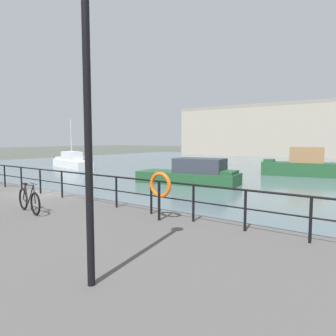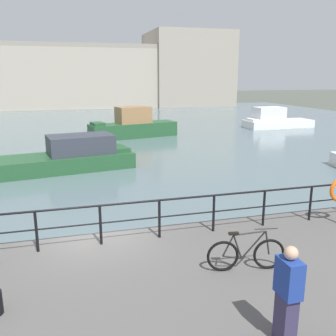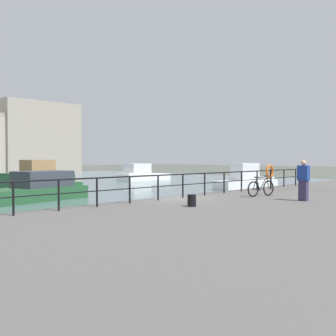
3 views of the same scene
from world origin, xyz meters
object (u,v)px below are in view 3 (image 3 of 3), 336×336
Objects in this scene: moored_green_narrowboat at (37,177)px; moored_small_launch at (35,189)px; mooring_bollard at (192,201)px; parked_bicycle at (261,188)px; moored_blue_motorboat at (142,174)px; life_ring_stand at (270,172)px; moored_harbor_tender at (246,180)px; standing_person at (303,180)px.

moored_small_launch is at bearing 49.27° from moored_green_narrowboat.
moored_small_launch is at bearing 83.85° from mooring_bollard.
moored_small_launch is at bearing 113.12° from parked_bicycle.
moored_small_launch is 15.39m from mooring_bollard.
moored_blue_motorboat is (15.52, 2.35, -0.20)m from moored_green_narrowboat.
moored_blue_motorboat is 16.66× the size of mooring_bollard.
life_ring_stand is (-13.73, -26.28, 1.27)m from moored_blue_motorboat.
moored_harbor_tender is at bearing 45.24° from parked_bicycle.
moored_harbor_tender is at bearing -23.59° from moored_small_launch.
moored_green_narrowboat is 5.76× the size of life_ring_stand.
moored_blue_motorboat is at bearing 51.14° from mooring_bollard.
standing_person is (3.04, -17.35, 1.18)m from moored_small_launch.
moored_green_narrowboat reaches higher than moored_harbor_tender.
standing_person is at bearing -90.01° from moored_small_launch.
moored_harbor_tender is at bearing 28.20° from mooring_bollard.
standing_person is (-18.10, -30.34, 1.16)m from moored_blue_motorboat.
life_ring_stand is at bearing 42.90° from standing_person.
moored_green_narrowboat reaches higher than moored_small_launch.
parked_bicycle reaches higher than mooring_bollard.
parked_bicycle is at bearing 56.22° from moored_blue_motorboat.
moored_blue_motorboat is at bearing 67.89° from parked_bicycle.
moored_green_narrowboat is 15.69m from moored_blue_motorboat.
moored_blue_motorboat is 33.15m from parked_bicycle.
life_ring_stand reaches higher than moored_harbor_tender.
moored_harbor_tender reaches higher than parked_bicycle.
moored_harbor_tender reaches higher than moored_blue_motorboat.
moored_small_launch is 17.65m from standing_person.
parked_bicycle is at bearing -155.49° from life_ring_stand.
moored_green_narrowboat reaches higher than life_ring_stand.
life_ring_stand is (9.06, 2.00, 0.75)m from mooring_bollard.
moored_small_launch is 18.52× the size of mooring_bollard.
standing_person reaches higher than moored_blue_motorboat.
moored_blue_motorboat reaches higher than parked_bicycle.
parked_bicycle is (-15.00, -10.58, 0.66)m from moored_harbor_tender.
life_ring_stand is at bearing 34.56° from parked_bicycle.
mooring_bollard is at bearing 61.47° from moored_green_narrowboat.
mooring_bollard is (-5.15, -0.22, -0.17)m from parked_bicycle.
moored_harbor_tender is at bearing 117.55° from moored_green_narrowboat.
moored_green_narrowboat reaches higher than parked_bicycle.
standing_person is (-15.47, -12.86, 1.14)m from moored_harbor_tender.
life_ring_stand reaches higher than parked_bicycle.
moored_harbor_tender is 14.21m from life_ring_stand.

